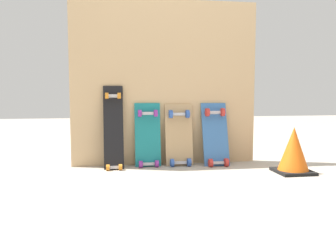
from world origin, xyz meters
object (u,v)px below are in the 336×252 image
skateboard_natural (179,138)px  traffic_cone (294,151)px  skateboard_black (114,132)px  skateboard_teal (148,139)px  skateboard_blue (216,138)px

skateboard_natural → traffic_cone: (0.82, -0.44, -0.06)m
skateboard_natural → traffic_cone: skateboard_natural is taller
skateboard_natural → skateboard_black: bearing=-177.2°
skateboard_black → traffic_cone: 1.44m
skateboard_natural → traffic_cone: size_ratio=1.64×
skateboard_teal → skateboard_blue: (0.58, -0.04, 0.00)m
skateboard_teal → traffic_cone: skateboard_teal is taller
skateboard_black → skateboard_blue: (0.87, -0.01, -0.07)m
skateboard_natural → skateboard_blue: (0.31, -0.03, 0.00)m
skateboard_teal → skateboard_blue: skateboard_teal is taller
skateboard_black → skateboard_teal: bearing=6.9°
skateboard_teal → skateboard_blue: bearing=-4.0°
skateboard_black → skateboard_teal: 0.30m
traffic_cone → skateboard_teal: bearing=157.5°
skateboard_black → skateboard_natural: size_ratio=1.28×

